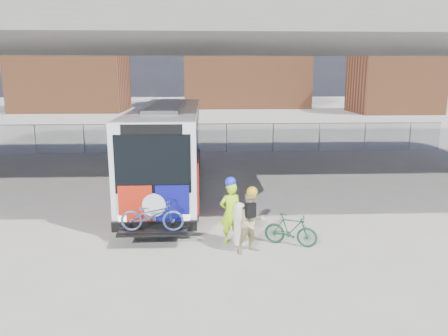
{
  "coord_description": "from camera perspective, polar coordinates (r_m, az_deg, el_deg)",
  "views": [
    {
      "loc": [
        -0.53,
        -15.62,
        4.93
      ],
      "look_at": [
        0.23,
        -0.27,
        1.6
      ],
      "focal_mm": 35.0,
      "sensor_mm": 36.0,
      "label": 1
    }
  ],
  "objects": [
    {
      "name": "bus",
      "position": [
        18.87,
        -7.28,
        3.52
      ],
      "size": [
        2.67,
        12.91,
        3.69
      ],
      "color": "silver",
      "rests_on": "ground"
    },
    {
      "name": "bike_parked",
      "position": [
        12.99,
        8.71,
        -8.0
      ],
      "size": [
        1.61,
        1.04,
        0.94
      ],
      "primitive_type": "imported",
      "rotation": [
        0.0,
        0.0,
        1.15
      ],
      "color": "#16462A",
      "rests_on": "ground"
    },
    {
      "name": "smokestack",
      "position": [
        72.49,
        9.21,
        18.06
      ],
      "size": [
        2.2,
        2.2,
        25.0
      ],
      "primitive_type": "cylinder",
      "color": "brown",
      "rests_on": "ground"
    },
    {
      "name": "overpass",
      "position": [
        19.69,
        -1.34,
        16.92
      ],
      "size": [
        40.0,
        16.0,
        7.95
      ],
      "color": "#605E59",
      "rests_on": "ground"
    },
    {
      "name": "chainlink_fence",
      "position": [
        27.85,
        -1.72,
        4.98
      ],
      "size": [
        30.0,
        0.06,
        30.0
      ],
      "color": "gray",
      "rests_on": "ground"
    },
    {
      "name": "bollard",
      "position": [
        12.91,
        2.01,
        -7.03
      ],
      "size": [
        0.33,
        0.33,
        1.26
      ],
      "color": "silver",
      "rests_on": "ground"
    },
    {
      "name": "cyclist_tan",
      "position": [
        12.25,
        3.64,
        -7.0
      ],
      "size": [
        1.04,
        0.94,
        1.91
      ],
      "rotation": [
        0.0,
        0.0,
        0.41
      ],
      "color": "tan",
      "rests_on": "ground"
    },
    {
      "name": "brick_buildings",
      "position": [
        63.87,
        -1.28,
        12.65
      ],
      "size": [
        54.0,
        22.0,
        12.0
      ],
      "color": "brown",
      "rests_on": "ground"
    },
    {
      "name": "ground",
      "position": [
        16.39,
        -0.85,
        -5.29
      ],
      "size": [
        160.0,
        160.0,
        0.0
      ],
      "primitive_type": "plane",
      "color": "#9E9991",
      "rests_on": "ground"
    },
    {
      "name": "cyclist_hivis",
      "position": [
        12.93,
        0.85,
        -5.62
      ],
      "size": [
        0.77,
        0.62,
        2.01
      ],
      "rotation": [
        0.0,
        0.0,
        3.46
      ],
      "color": "#B2F519",
      "rests_on": "ground"
    }
  ]
}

